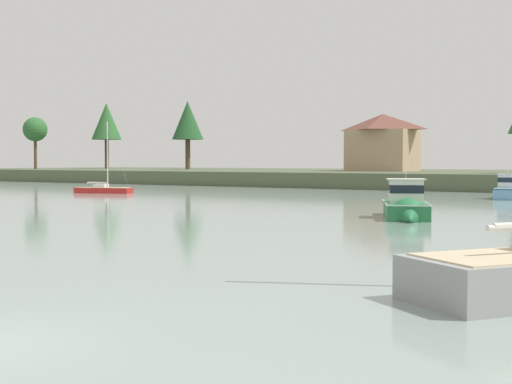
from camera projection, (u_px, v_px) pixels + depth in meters
cruiser_skyblue at (508, 193)px, 66.58m from camera, size 3.15×7.43×3.77m
cruiser_green at (406, 210)px, 43.43m from camera, size 5.38×7.93×4.35m
sailboat_red at (103, 191)px, 77.41m from camera, size 6.35×3.59×7.99m
shore_tree_far_left at (188, 121)px, 126.42m from camera, size 5.46×5.46×11.89m
shore_tree_right at (106, 122)px, 135.65m from camera, size 5.55×5.55×12.26m
shore_tree_center at (35, 130)px, 130.55m from camera, size 4.35×4.35×9.32m
cottage_near_water at (383, 142)px, 105.65m from camera, size 9.74×7.63×8.29m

